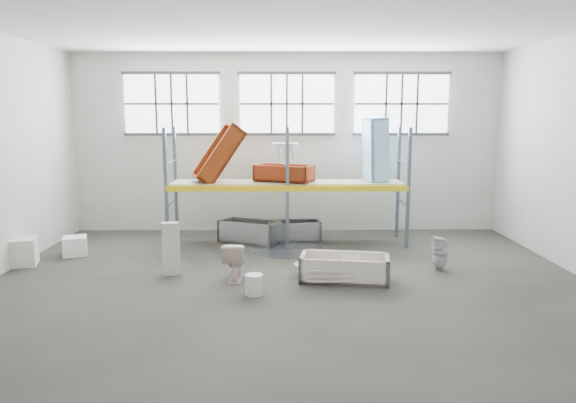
{
  "coord_description": "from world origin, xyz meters",
  "views": [
    {
      "loc": [
        -0.11,
        -10.22,
        3.3
      ],
      "look_at": [
        0.0,
        1.5,
        1.4
      ],
      "focal_mm": 33.44,
      "sensor_mm": 36.0,
      "label": 1
    }
  ],
  "objects_px": {
    "steel_tub_right": "(294,230)",
    "toilet_beige": "(235,261)",
    "cistern_tall": "(171,249)",
    "rust_tub_flat": "(284,173)",
    "blue_tub_upright": "(375,150)",
    "carton_near": "(19,252)",
    "bucket": "(254,285)",
    "toilet_white": "(440,253)",
    "steel_tub_left": "(250,231)",
    "bathtub_beige": "(344,268)"
  },
  "relations": [
    {
      "from": "steel_tub_right",
      "to": "toilet_beige",
      "type": "bearing_deg",
      "value": -109.97
    },
    {
      "from": "cistern_tall",
      "to": "rust_tub_flat",
      "type": "relative_size",
      "value": 0.75
    },
    {
      "from": "steel_tub_right",
      "to": "blue_tub_upright",
      "type": "height_order",
      "value": "blue_tub_upright"
    },
    {
      "from": "carton_near",
      "to": "blue_tub_upright",
      "type": "bearing_deg",
      "value": 15.51
    },
    {
      "from": "bucket",
      "to": "carton_near",
      "type": "distance_m",
      "value": 5.67
    },
    {
      "from": "toilet_beige",
      "to": "rust_tub_flat",
      "type": "bearing_deg",
      "value": -106.33
    },
    {
      "from": "cistern_tall",
      "to": "toilet_white",
      "type": "bearing_deg",
      "value": -14.39
    },
    {
      "from": "steel_tub_right",
      "to": "steel_tub_left",
      "type": "bearing_deg",
      "value": -167.19
    },
    {
      "from": "bucket",
      "to": "bathtub_beige",
      "type": "bearing_deg",
      "value": 25.54
    },
    {
      "from": "toilet_beige",
      "to": "steel_tub_right",
      "type": "distance_m",
      "value": 3.74
    },
    {
      "from": "bucket",
      "to": "toilet_beige",
      "type": "bearing_deg",
      "value": 114.99
    },
    {
      "from": "cistern_tall",
      "to": "bathtub_beige",
      "type": "bearing_deg",
      "value": -24.71
    },
    {
      "from": "bathtub_beige",
      "to": "rust_tub_flat",
      "type": "relative_size",
      "value": 1.2
    },
    {
      "from": "steel_tub_right",
      "to": "blue_tub_upright",
      "type": "distance_m",
      "value": 2.99
    },
    {
      "from": "toilet_white",
      "to": "steel_tub_left",
      "type": "relative_size",
      "value": 0.47
    },
    {
      "from": "toilet_white",
      "to": "carton_near",
      "type": "height_order",
      "value": "toilet_white"
    },
    {
      "from": "toilet_white",
      "to": "bucket",
      "type": "xyz_separation_m",
      "value": [
        -3.91,
        -1.6,
        -0.18
      ]
    },
    {
      "from": "bathtub_beige",
      "to": "bucket",
      "type": "height_order",
      "value": "bathtub_beige"
    },
    {
      "from": "cistern_tall",
      "to": "toilet_white",
      "type": "xyz_separation_m",
      "value": [
        5.71,
        0.29,
        -0.18
      ]
    },
    {
      "from": "cistern_tall",
      "to": "toilet_beige",
      "type": "bearing_deg",
      "value": -32.39
    },
    {
      "from": "toilet_white",
      "to": "steel_tub_right",
      "type": "bearing_deg",
      "value": -133.03
    },
    {
      "from": "blue_tub_upright",
      "to": "bathtub_beige",
      "type": "bearing_deg",
      "value": -108.47
    },
    {
      "from": "steel_tub_left",
      "to": "carton_near",
      "type": "xyz_separation_m",
      "value": [
        -4.97,
        -2.17,
        0.02
      ]
    },
    {
      "from": "steel_tub_left",
      "to": "blue_tub_upright",
      "type": "bearing_deg",
      "value": 2.02
    },
    {
      "from": "bucket",
      "to": "carton_near",
      "type": "xyz_separation_m",
      "value": [
        -5.3,
        2.02,
        0.11
      ]
    },
    {
      "from": "toilet_beige",
      "to": "blue_tub_upright",
      "type": "height_order",
      "value": "blue_tub_upright"
    },
    {
      "from": "cistern_tall",
      "to": "steel_tub_left",
      "type": "relative_size",
      "value": 0.71
    },
    {
      "from": "bucket",
      "to": "blue_tub_upright",
      "type": "bearing_deg",
      "value": 55.78
    },
    {
      "from": "toilet_white",
      "to": "rust_tub_flat",
      "type": "bearing_deg",
      "value": -127.84
    },
    {
      "from": "blue_tub_upright",
      "to": "bucket",
      "type": "relative_size",
      "value": 4.28
    },
    {
      "from": "steel_tub_left",
      "to": "steel_tub_right",
      "type": "bearing_deg",
      "value": 12.81
    },
    {
      "from": "steel_tub_left",
      "to": "steel_tub_right",
      "type": "relative_size",
      "value": 1.12
    },
    {
      "from": "cistern_tall",
      "to": "toilet_white",
      "type": "height_order",
      "value": "cistern_tall"
    },
    {
      "from": "cistern_tall",
      "to": "rust_tub_flat",
      "type": "distance_m",
      "value": 3.93
    },
    {
      "from": "bathtub_beige",
      "to": "carton_near",
      "type": "height_order",
      "value": "carton_near"
    },
    {
      "from": "toilet_beige",
      "to": "steel_tub_left",
      "type": "distance_m",
      "value": 3.25
    },
    {
      "from": "cistern_tall",
      "to": "steel_tub_right",
      "type": "relative_size",
      "value": 0.79
    },
    {
      "from": "blue_tub_upright",
      "to": "bucket",
      "type": "distance_m",
      "value": 5.65
    },
    {
      "from": "steel_tub_left",
      "to": "rust_tub_flat",
      "type": "height_order",
      "value": "rust_tub_flat"
    },
    {
      "from": "steel_tub_right",
      "to": "rust_tub_flat",
      "type": "xyz_separation_m",
      "value": [
        -0.27,
        -0.27,
        1.57
      ]
    },
    {
      "from": "toilet_white",
      "to": "carton_near",
      "type": "bearing_deg",
      "value": -92.81
    },
    {
      "from": "carton_near",
      "to": "steel_tub_left",
      "type": "bearing_deg",
      "value": 23.57
    },
    {
      "from": "bucket",
      "to": "steel_tub_left",
      "type": "bearing_deg",
      "value": 94.53
    },
    {
      "from": "rust_tub_flat",
      "to": "blue_tub_upright",
      "type": "bearing_deg",
      "value": 2.91
    },
    {
      "from": "toilet_white",
      "to": "steel_tub_left",
      "type": "bearing_deg",
      "value": -121.56
    },
    {
      "from": "rust_tub_flat",
      "to": "carton_near",
      "type": "bearing_deg",
      "value": -159.77
    },
    {
      "from": "bathtub_beige",
      "to": "toilet_beige",
      "type": "relative_size",
      "value": 2.26
    },
    {
      "from": "bucket",
      "to": "carton_near",
      "type": "bearing_deg",
      "value": 159.14
    },
    {
      "from": "toilet_beige",
      "to": "blue_tub_upright",
      "type": "relative_size",
      "value": 0.47
    },
    {
      "from": "steel_tub_left",
      "to": "cistern_tall",
      "type": "bearing_deg",
      "value": -116.93
    }
  ]
}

